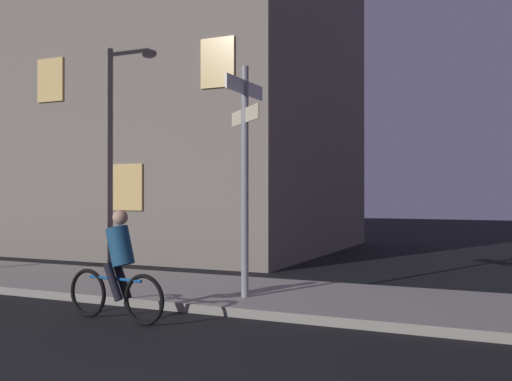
{
  "coord_description": "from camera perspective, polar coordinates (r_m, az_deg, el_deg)",
  "views": [
    {
      "loc": [
        3.23,
        -2.82,
        1.85
      ],
      "look_at": [
        -0.71,
        5.87,
        1.89
      ],
      "focal_mm": 40.98,
      "sensor_mm": 36.0,
      "label": 1
    }
  ],
  "objects": [
    {
      "name": "cyclist",
      "position": [
        8.69,
        -13.35,
        -7.51
      ],
      "size": [
        1.81,
        0.37,
        1.61
      ],
      "color": "black",
      "rests_on": "ground_plane"
    },
    {
      "name": "signpost",
      "position": [
        9.6,
        -1.09,
        2.92
      ],
      "size": [
        0.93,
        1.36,
        3.79
      ],
      "color": "gray",
      "rests_on": "sidewalk_kerb"
    },
    {
      "name": "sidewalk_kerb",
      "position": [
        9.98,
        5.21,
        -10.51
      ],
      "size": [
        40.0,
        3.03,
        0.14
      ],
      "primitive_type": "cube",
      "color": "gray",
      "rests_on": "ground_plane"
    },
    {
      "name": "building_left_block",
      "position": [
        21.39,
        -10.6,
        14.94
      ],
      "size": [
        13.09,
        9.15,
        14.91
      ],
      "color": "slate",
      "rests_on": "ground_plane"
    }
  ]
}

